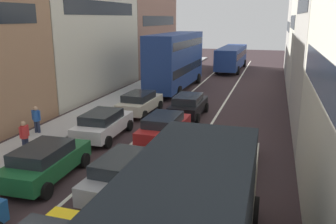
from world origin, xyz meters
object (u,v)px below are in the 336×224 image
object	(u,v)px
sedan_left_lane_third	(103,124)
pedestrian_mid_sidewalk	(36,119)
pedestrian_near_kerb	(25,136)
sedan_left_lane_fourth	(140,102)
hatchback_centre_lane_third	(164,127)
sedan_centre_lane_second	(125,172)
bus_far_queue_secondary	(232,56)
bus_mid_queue_primary	(176,59)
sedan_right_lane_behind_truck	(228,149)
removalist_box_truck	(198,212)
wagon_left_lane_second	(45,161)
coupe_centre_lane_fourth	(188,105)

from	to	relation	value
sedan_left_lane_third	pedestrian_mid_sidewalk	size ratio (longest dim) A/B	2.61
pedestrian_near_kerb	sedan_left_lane_fourth	bearing A→B (deg)	-95.03
pedestrian_near_kerb	hatchback_centre_lane_third	bearing A→B (deg)	-136.35
sedan_centre_lane_second	sedan_left_lane_third	xyz separation A→B (m)	(-3.67, 5.39, 0.00)
sedan_centre_lane_second	bus_far_queue_secondary	distance (m)	33.01
sedan_left_lane_fourth	bus_mid_queue_primary	size ratio (longest dim) A/B	0.41
sedan_left_lane_third	bus_mid_queue_primary	xyz separation A→B (m)	(0.20, 13.93, 2.03)
sedan_left_lane_fourth	bus_far_queue_secondary	distance (m)	22.65
pedestrian_near_kerb	bus_mid_queue_primary	bearing A→B (deg)	-87.06
pedestrian_near_kerb	sedan_right_lane_behind_truck	bearing A→B (deg)	-159.87
sedan_right_lane_behind_truck	pedestrian_near_kerb	bearing A→B (deg)	101.81
sedan_left_lane_third	sedan_right_lane_behind_truck	world-z (taller)	same
removalist_box_truck	sedan_right_lane_behind_truck	size ratio (longest dim) A/B	1.75
removalist_box_truck	wagon_left_lane_second	world-z (taller)	removalist_box_truck
hatchback_centre_lane_third	pedestrian_mid_sidewalk	world-z (taller)	pedestrian_mid_sidewalk
pedestrian_mid_sidewalk	wagon_left_lane_second	bearing A→B (deg)	36.98
sedan_left_lane_third	bus_far_queue_secondary	world-z (taller)	bus_far_queue_secondary
sedan_left_lane_fourth	sedan_right_lane_behind_truck	xyz separation A→B (m)	(6.94, -7.12, 0.00)
hatchback_centre_lane_third	bus_far_queue_secondary	bearing A→B (deg)	0.58
sedan_right_lane_behind_truck	pedestrian_mid_sidewalk	size ratio (longest dim) A/B	2.65
removalist_box_truck	sedan_left_lane_third	bearing A→B (deg)	37.89
sedan_right_lane_behind_truck	bus_mid_queue_primary	size ratio (longest dim) A/B	0.42
sedan_right_lane_behind_truck	hatchback_centre_lane_third	bearing A→B (deg)	61.94
sedan_centre_lane_second	bus_mid_queue_primary	size ratio (longest dim) A/B	0.42
coupe_centre_lane_fourth	bus_mid_queue_primary	distance (m)	9.29
bus_far_queue_secondary	coupe_centre_lane_fourth	bearing A→B (deg)	-178.96
coupe_centre_lane_fourth	sedan_right_lane_behind_truck	size ratio (longest dim) A/B	0.98
sedan_right_lane_behind_truck	bus_far_queue_secondary	xyz separation A→B (m)	(-3.45, 29.48, 0.96)
wagon_left_lane_second	coupe_centre_lane_fourth	bearing A→B (deg)	-19.11
hatchback_centre_lane_third	pedestrian_near_kerb	bearing A→B (deg)	122.87
pedestrian_near_kerb	pedestrian_mid_sidewalk	size ratio (longest dim) A/B	1.00
sedan_centre_lane_second	coupe_centre_lane_fourth	distance (m)	10.86
removalist_box_truck	sedan_left_lane_fourth	world-z (taller)	removalist_box_truck
wagon_left_lane_second	coupe_centre_lane_fourth	world-z (taller)	same
hatchback_centre_lane_third	sedan_left_lane_third	distance (m)	3.40
sedan_right_lane_behind_truck	bus_mid_queue_primary	xyz separation A→B (m)	(-6.84, 15.81, 2.03)
removalist_box_truck	bus_mid_queue_primary	distance (m)	24.20
hatchback_centre_lane_third	wagon_left_lane_second	bearing A→B (deg)	151.61
pedestrian_near_kerb	removalist_box_truck	bearing A→B (deg)	160.37
sedan_right_lane_behind_truck	removalist_box_truck	bearing A→B (deg)	-174.95
sedan_right_lane_behind_truck	pedestrian_mid_sidewalk	bearing A→B (deg)	87.03
pedestrian_near_kerb	wagon_left_lane_second	bearing A→B (deg)	153.52
hatchback_centre_lane_third	coupe_centre_lane_fourth	bearing A→B (deg)	0.08
hatchback_centre_lane_third	bus_far_queue_secondary	size ratio (longest dim) A/B	0.41
hatchback_centre_lane_third	pedestrian_near_kerb	xyz separation A→B (m)	(-5.86, -3.64, 0.15)
sedan_left_lane_third	hatchback_centre_lane_third	bearing A→B (deg)	-85.01
removalist_box_truck	sedan_right_lane_behind_truck	world-z (taller)	removalist_box_truck
coupe_centre_lane_fourth	bus_mid_queue_primary	bearing A→B (deg)	21.08
hatchback_centre_lane_third	sedan_left_lane_third	world-z (taller)	same
bus_far_queue_secondary	pedestrian_near_kerb	size ratio (longest dim) A/B	6.36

